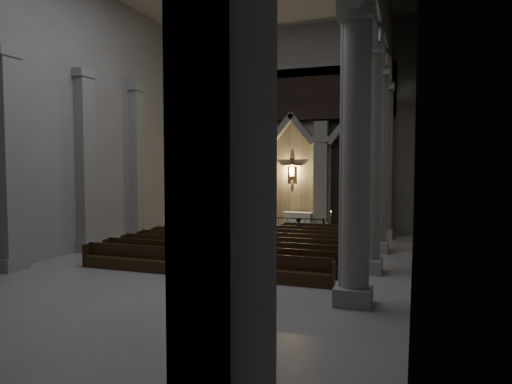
% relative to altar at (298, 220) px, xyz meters
% --- Properties ---
extents(room, '(24.00, 24.10, 12.00)m').
position_rel_altar_xyz_m(room, '(-0.50, -11.23, 7.00)').
color(room, gray).
rests_on(room, ground).
extents(sanctuary_wall, '(14.00, 0.77, 12.00)m').
position_rel_altar_xyz_m(sanctuary_wall, '(-0.50, 0.31, 6.02)').
color(sanctuary_wall, gray).
rests_on(sanctuary_wall, ground).
extents(right_arcade, '(1.00, 24.00, 12.00)m').
position_rel_altar_xyz_m(right_arcade, '(5.00, -9.90, 7.23)').
color(right_arcade, gray).
rests_on(right_arcade, ground).
extents(left_pilasters, '(0.60, 13.00, 8.03)m').
position_rel_altar_xyz_m(left_pilasters, '(-7.25, -7.73, 3.31)').
color(left_pilasters, gray).
rests_on(left_pilasters, ground).
extents(sanctuary_step, '(8.50, 2.60, 0.15)m').
position_rel_altar_xyz_m(sanctuary_step, '(-0.50, -0.63, -0.52)').
color(sanctuary_step, gray).
rests_on(sanctuary_step, ground).
extents(altar, '(1.74, 0.70, 0.89)m').
position_rel_altar_xyz_m(altar, '(0.00, 0.00, 0.00)').
color(altar, beige).
rests_on(altar, sanctuary_step).
extents(altar_rail, '(5.08, 0.09, 1.00)m').
position_rel_altar_xyz_m(altar_rail, '(-0.50, -2.39, 0.06)').
color(altar_rail, black).
rests_on(altar_rail, ground).
extents(candle_stand_left, '(0.21, 0.21, 1.26)m').
position_rel_altar_xyz_m(candle_stand_left, '(-3.18, -1.96, -0.26)').
color(candle_stand_left, '#B28F37').
rests_on(candle_stand_left, ground).
extents(candle_stand_right, '(0.23, 0.23, 1.35)m').
position_rel_altar_xyz_m(candle_stand_right, '(2.28, -1.79, -0.23)').
color(candle_stand_right, '#B28F37').
rests_on(candle_stand_right, ground).
extents(pews, '(9.45, 8.72, 0.90)m').
position_rel_altar_xyz_m(pews, '(-0.50, -8.08, -0.30)').
color(pews, black).
rests_on(pews, ground).
extents(worshipper, '(0.52, 0.40, 1.28)m').
position_rel_altar_xyz_m(worshipper, '(1.25, -4.81, 0.04)').
color(worshipper, black).
rests_on(worshipper, ground).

